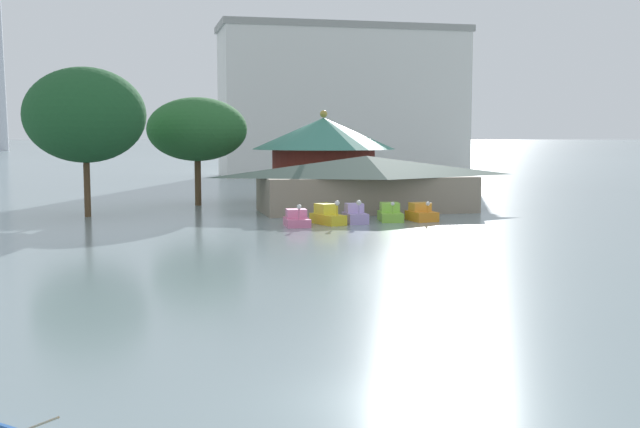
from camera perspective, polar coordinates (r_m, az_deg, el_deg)
ground_plane at (r=19.22m, az=4.79°, el=-13.56°), size 2000.00×2000.00×0.00m
pedal_boat_pink at (r=54.67m, az=-1.70°, el=-0.39°), size 1.78×2.69×1.62m
pedal_boat_yellow at (r=55.82m, az=0.54°, el=-0.15°), size 2.20×3.25×1.77m
pedal_boat_lavender at (r=56.51m, az=2.57°, el=-0.09°), size 1.43×2.32×1.75m
pedal_boat_lime at (r=58.16m, az=5.13°, el=0.02°), size 2.10×3.21×1.52m
pedal_boat_orange at (r=58.44m, az=7.39°, el=0.03°), size 1.91×2.57×1.50m
boathouse at (r=64.97m, az=3.39°, el=2.32°), size 18.75×8.06×4.61m
green_roof_pavilion at (r=74.40m, az=0.26°, el=4.47°), size 13.58×13.58×8.65m
shoreline_tree_tall_left at (r=63.25m, az=-16.74°, el=6.91°), size 9.28×9.28×11.53m
shoreline_tree_mid at (r=71.13m, az=-8.94°, el=6.11°), size 8.93×8.93×9.68m
background_building_block at (r=122.94m, az=1.68°, el=8.21°), size 38.34×12.77×22.97m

